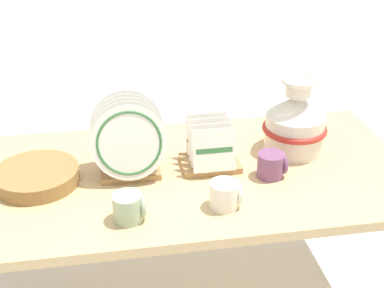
{
  "coord_description": "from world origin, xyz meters",
  "views": [
    {
      "loc": [
        -0.28,
        -1.63,
        1.59
      ],
      "look_at": [
        0.0,
        0.0,
        0.71
      ],
      "focal_mm": 50.0,
      "sensor_mm": 36.0,
      "label": 1
    }
  ],
  "objects_px": {
    "ceramic_vase": "(295,121)",
    "dish_rack_round_plates": "(129,143)",
    "mug_plum_glaze": "(272,165)",
    "mug_cream_glaze": "(226,195)",
    "dish_rack_square_plates": "(210,153)",
    "mug_sage_glaze": "(129,207)",
    "wicker_charger_stack": "(37,176)"
  },
  "relations": [
    {
      "from": "dish_rack_round_plates",
      "to": "mug_plum_glaze",
      "type": "height_order",
      "value": "dish_rack_round_plates"
    },
    {
      "from": "mug_plum_glaze",
      "to": "dish_rack_square_plates",
      "type": "bearing_deg",
      "value": 151.97
    },
    {
      "from": "wicker_charger_stack",
      "to": "mug_plum_glaze",
      "type": "bearing_deg",
      "value": -6.46
    },
    {
      "from": "dish_rack_square_plates",
      "to": "wicker_charger_stack",
      "type": "relative_size",
      "value": 0.72
    },
    {
      "from": "mug_plum_glaze",
      "to": "mug_cream_glaze",
      "type": "relative_size",
      "value": 1.0
    },
    {
      "from": "dish_rack_round_plates",
      "to": "mug_cream_glaze",
      "type": "relative_size",
      "value": 2.7
    },
    {
      "from": "ceramic_vase",
      "to": "wicker_charger_stack",
      "type": "height_order",
      "value": "ceramic_vase"
    },
    {
      "from": "mug_plum_glaze",
      "to": "mug_cream_glaze",
      "type": "xyz_separation_m",
      "value": [
        -0.2,
        -0.16,
        0.0
      ]
    },
    {
      "from": "dish_rack_square_plates",
      "to": "mug_cream_glaze",
      "type": "distance_m",
      "value": 0.26
    },
    {
      "from": "mug_plum_glaze",
      "to": "ceramic_vase",
      "type": "bearing_deg",
      "value": 51.06
    },
    {
      "from": "dish_rack_round_plates",
      "to": "ceramic_vase",
      "type": "bearing_deg",
      "value": 6.34
    },
    {
      "from": "dish_rack_round_plates",
      "to": "mug_sage_glaze",
      "type": "bearing_deg",
      "value": -94.16
    },
    {
      "from": "ceramic_vase",
      "to": "mug_plum_glaze",
      "type": "distance_m",
      "value": 0.23
    },
    {
      "from": "dish_rack_square_plates",
      "to": "wicker_charger_stack",
      "type": "height_order",
      "value": "dish_rack_square_plates"
    },
    {
      "from": "mug_sage_glaze",
      "to": "mug_cream_glaze",
      "type": "bearing_deg",
      "value": 3.43
    },
    {
      "from": "ceramic_vase",
      "to": "dish_rack_round_plates",
      "type": "bearing_deg",
      "value": -173.66
    },
    {
      "from": "dish_rack_round_plates",
      "to": "mug_cream_glaze",
      "type": "distance_m",
      "value": 0.4
    },
    {
      "from": "mug_plum_glaze",
      "to": "mug_cream_glaze",
      "type": "height_order",
      "value": "same"
    },
    {
      "from": "ceramic_vase",
      "to": "dish_rack_round_plates",
      "type": "relative_size",
      "value": 1.07
    },
    {
      "from": "dish_rack_square_plates",
      "to": "mug_sage_glaze",
      "type": "bearing_deg",
      "value": -137.85
    },
    {
      "from": "wicker_charger_stack",
      "to": "mug_plum_glaze",
      "type": "relative_size",
      "value": 2.82
    },
    {
      "from": "wicker_charger_stack",
      "to": "mug_plum_glaze",
      "type": "xyz_separation_m",
      "value": [
        0.81,
        -0.09,
        0.02
      ]
    },
    {
      "from": "dish_rack_square_plates",
      "to": "mug_plum_glaze",
      "type": "height_order",
      "value": "dish_rack_square_plates"
    },
    {
      "from": "wicker_charger_stack",
      "to": "ceramic_vase",
      "type": "bearing_deg",
      "value": 4.83
    },
    {
      "from": "dish_rack_round_plates",
      "to": "mug_cream_glaze",
      "type": "bearing_deg",
      "value": -41.99
    },
    {
      "from": "mug_plum_glaze",
      "to": "mug_sage_glaze",
      "type": "bearing_deg",
      "value": -161.05
    },
    {
      "from": "dish_rack_square_plates",
      "to": "mug_sage_glaze",
      "type": "height_order",
      "value": "dish_rack_square_plates"
    },
    {
      "from": "ceramic_vase",
      "to": "wicker_charger_stack",
      "type": "relative_size",
      "value": 1.03
    },
    {
      "from": "ceramic_vase",
      "to": "dish_rack_round_plates",
      "type": "distance_m",
      "value": 0.63
    },
    {
      "from": "wicker_charger_stack",
      "to": "mug_sage_glaze",
      "type": "distance_m",
      "value": 0.4
    },
    {
      "from": "wicker_charger_stack",
      "to": "mug_cream_glaze",
      "type": "distance_m",
      "value": 0.66
    },
    {
      "from": "mug_plum_glaze",
      "to": "wicker_charger_stack",
      "type": "bearing_deg",
      "value": 173.54
    }
  ]
}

